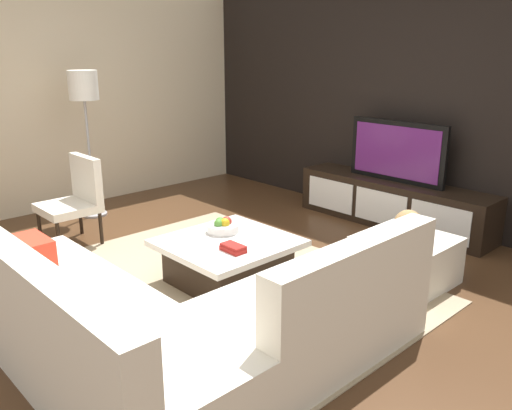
% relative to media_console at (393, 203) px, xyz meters
% --- Properties ---
extents(ground_plane, '(14.00, 14.00, 0.00)m').
position_rel_media_console_xyz_m(ground_plane, '(0.00, -2.40, -0.25)').
color(ground_plane, '#4C301C').
extents(feature_wall_back, '(6.40, 0.12, 2.80)m').
position_rel_media_console_xyz_m(feature_wall_back, '(0.00, 0.30, 1.15)').
color(feature_wall_back, black).
rests_on(feature_wall_back, ground).
extents(side_wall_left, '(0.12, 5.20, 2.80)m').
position_rel_media_console_xyz_m(side_wall_left, '(-3.20, -2.20, 1.15)').
color(side_wall_left, beige).
rests_on(side_wall_left, ground).
extents(area_rug, '(3.16, 2.47, 0.01)m').
position_rel_media_console_xyz_m(area_rug, '(-0.10, -2.40, -0.24)').
color(area_rug, tan).
rests_on(area_rug, ground).
extents(media_console, '(2.23, 0.49, 0.50)m').
position_rel_media_console_xyz_m(media_console, '(0.00, 0.00, 0.00)').
color(media_console, black).
rests_on(media_console, ground).
extents(television, '(1.14, 0.06, 0.65)m').
position_rel_media_console_xyz_m(television, '(0.00, 0.00, 0.58)').
color(television, black).
rests_on(television, media_console).
extents(sectional_couch, '(2.50, 2.30, 0.83)m').
position_rel_media_console_xyz_m(sectional_couch, '(0.52, -3.31, 0.03)').
color(sectional_couch, silver).
rests_on(sectional_couch, ground).
extents(coffee_table, '(0.95, 1.00, 0.38)m').
position_rel_media_console_xyz_m(coffee_table, '(-0.10, -2.30, -0.05)').
color(coffee_table, black).
rests_on(coffee_table, ground).
extents(accent_chair_near, '(0.53, 0.51, 0.87)m').
position_rel_media_console_xyz_m(accent_chair_near, '(-1.87, -2.76, 0.24)').
color(accent_chair_near, black).
rests_on(accent_chair_near, ground).
extents(floor_lamp, '(0.32, 0.32, 1.66)m').
position_rel_media_console_xyz_m(floor_lamp, '(-2.59, -2.24, 1.15)').
color(floor_lamp, '#A5A5AA').
rests_on(floor_lamp, ground).
extents(ottoman, '(0.70, 0.70, 0.40)m').
position_rel_media_console_xyz_m(ottoman, '(0.90, -1.22, -0.05)').
color(ottoman, silver).
rests_on(ottoman, ground).
extents(fruit_bowl, '(0.28, 0.28, 0.13)m').
position_rel_media_console_xyz_m(fruit_bowl, '(-0.28, -2.20, 0.18)').
color(fruit_bowl, silver).
rests_on(fruit_bowl, coffee_table).
extents(decorative_ball, '(0.23, 0.23, 0.23)m').
position_rel_media_console_xyz_m(decorative_ball, '(0.90, -1.22, 0.27)').
color(decorative_ball, '#AD8451').
rests_on(decorative_ball, ottoman).
extents(book_stack, '(0.20, 0.12, 0.05)m').
position_rel_media_console_xyz_m(book_stack, '(0.12, -2.42, 0.16)').
color(book_stack, maroon).
rests_on(book_stack, coffee_table).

